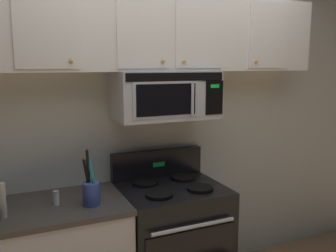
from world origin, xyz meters
The scene contains 7 objects.
back_wall centered at (0.00, 0.79, 1.35)m, with size 5.20×0.10×2.70m, color silver.
stove_range centered at (0.00, 0.42, 0.47)m, with size 0.76×0.69×1.12m.
over_range_microwave centered at (0.00, 0.54, 1.58)m, with size 0.76×0.43×0.35m.
upper_cabinets centered at (0.00, 0.57, 2.02)m, with size 2.50×0.36×0.55m.
utensil_crock_blue centered at (-0.62, 0.32, 0.99)m, with size 0.11×0.11×0.38m.
salt_shaker centered at (-0.83, 0.41, 0.95)m, with size 0.04×0.04×0.10m.
pepper_mill centered at (-1.14, 0.33, 1.01)m, with size 0.05×0.05×0.21m, color #B7B2A8.
Camera 1 is at (-1.07, -1.92, 1.80)m, focal length 38.80 mm.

